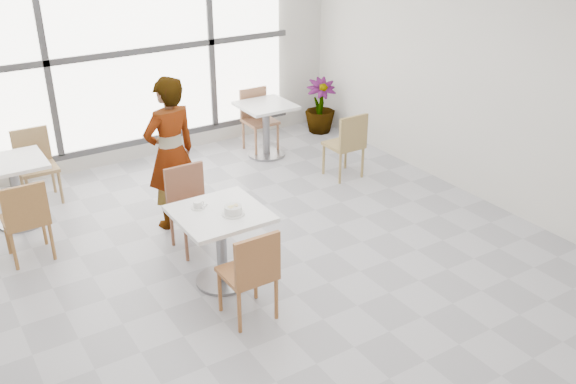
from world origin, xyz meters
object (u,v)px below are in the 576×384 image
main_table (221,234)px  bg_chair_left_far (35,161)px  oatmeal_bowl (233,210)px  bg_chair_left_near (26,216)px  coffee_cup (198,205)px  chair_near (252,270)px  person (171,154)px  chair_far (190,202)px  bg_chair_right_far (257,115)px  plant_right (320,106)px  bg_chair_right_near (348,142)px  bg_table_right (266,122)px  bg_table_left (15,183)px

main_table → bg_chair_left_far: 2.97m
oatmeal_bowl → bg_chair_left_near: (-1.52, 1.48, -0.29)m
main_table → coffee_cup: size_ratio=5.03×
chair_near → person: (0.14, 1.98, 0.34)m
chair_far → bg_chair_right_far: 2.82m
plant_right → main_table: bearing=-137.4°
chair_near → bg_chair_left_near: (-1.39, 2.03, 0.00)m
main_table → chair_near: 0.67m
bg_chair_right_near → oatmeal_bowl: bearing=30.6°
bg_chair_left_near → bg_chair_right_far: same height
bg_chair_right_far → plant_right: (1.16, 0.09, -0.09)m
bg_table_right → bg_chair_left_far: (-3.01, 0.26, 0.01)m
oatmeal_bowl → coffee_cup: bearing=127.1°
bg_chair_left_far → plant_right: bg_chair_left_far is taller
chair_near → bg_chair_left_near: bearing=-55.7°
chair_near → bg_chair_right_near: bearing=-142.0°
bg_table_left → bg_table_right: size_ratio=1.00×
chair_far → person: (0.04, 0.53, 0.34)m
bg_chair_left_far → bg_chair_right_near: (3.49, -1.48, 0.00)m
bg_table_left → bg_table_right: bearing=4.3°
bg_chair_left_far → chair_far: bearing=-61.4°
main_table → bg_table_right: same height
coffee_cup → plant_right: 4.30m
main_table → bg_chair_right_far: bg_chair_right_far is taller
plant_right → coffee_cup: bearing=-140.3°
person → bg_chair_right_far: person is taller
bg_chair_left_near → bg_chair_right_near: size_ratio=1.00×
bg_chair_right_far → bg_table_right: bearing=-96.2°
oatmeal_bowl → chair_far: bearing=92.2°
bg_chair_left_near → bg_chair_right_far: 3.74m
chair_near → coffee_cup: chair_near is taller
chair_near → bg_chair_right_far: bearing=-120.5°
main_table → oatmeal_bowl: (0.08, -0.11, 0.27)m
main_table → plant_right: plant_right is taller
main_table → bg_chair_left_far: size_ratio=0.92×
bg_chair_left_near → plant_right: bearing=-161.5°
chair_far → bg_chair_left_far: same height
oatmeal_bowl → bg_chair_left_far: size_ratio=0.24×
bg_chair_right_near → plant_right: bg_chair_right_near is taller
bg_table_right → bg_chair_right_far: size_ratio=0.86×
coffee_cup → bg_chair_left_far: 2.77m
chair_near → bg_table_right: 3.77m
oatmeal_bowl → coffee_cup: oatmeal_bowl is taller
person → bg_table_left: person is taller
bg_chair_left_far → bg_chair_right_near: bearing=-23.0°
main_table → chair_far: size_ratio=0.92×
main_table → oatmeal_bowl: size_ratio=3.81×
oatmeal_bowl → bg_chair_right_near: size_ratio=0.24×
bg_table_left → plant_right: bearing=8.1°
chair_far → plant_right: (3.12, 2.12, -0.09)m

